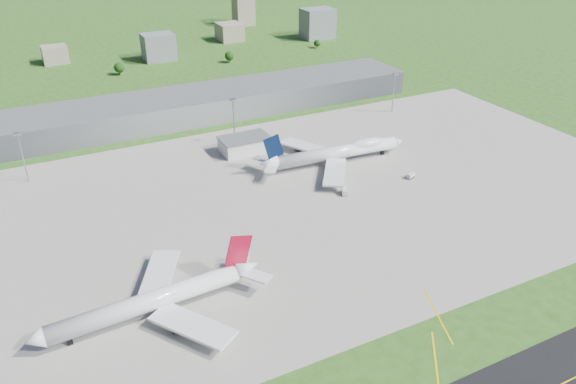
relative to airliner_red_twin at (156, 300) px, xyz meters
name	(u,v)px	position (x,y,z in m)	size (l,w,h in m)	color
ground	(198,125)	(69.32, 161.39, -5.82)	(1400.00, 1400.00, 0.00)	#2A4E18
apron	(295,198)	(79.32, 51.39, -5.78)	(360.00, 190.00, 0.08)	gray
terminal	(190,106)	(69.32, 176.39, 1.68)	(300.00, 42.00, 15.00)	slate
ops_building	(245,145)	(79.32, 111.39, -1.82)	(26.00, 16.00, 8.00)	silver
mast_west	(21,149)	(-30.68, 126.39, 11.88)	(3.50, 2.00, 25.90)	gray
mast_center	(234,113)	(79.32, 126.39, 11.88)	(3.50, 2.00, 25.90)	gray
mast_east	(394,86)	(189.32, 126.39, 11.88)	(3.50, 2.00, 25.90)	gray
airliner_red_twin	(156,300)	(0.00, 0.00, 0.00)	(79.72, 62.03, 21.87)	white
airliner_blue_quad	(337,152)	(117.03, 75.87, 0.21)	(83.24, 65.12, 21.73)	white
tug_yellow	(234,272)	(31.69, 9.12, -4.83)	(4.42, 3.25, 1.93)	yellow
van_white_near	(344,192)	(101.92, 44.37, -4.41)	(4.55, 6.15, 2.83)	silver
van_white_far	(411,176)	(140.62, 43.86, -4.60)	(5.16, 3.83, 2.43)	silver
bldg_cw	(55,54)	(9.32, 351.39, 1.18)	(20.00, 18.00, 14.00)	gray
bldg_c	(159,47)	(89.32, 321.39, 5.18)	(26.00, 20.00, 22.00)	slate
bldg_ce	(230,32)	(169.32, 361.39, 2.18)	(22.00, 24.00, 16.00)	gray
bldg_e	(318,23)	(249.32, 331.39, 8.18)	(30.00, 22.00, 28.00)	slate
bldg_tall_e	(243,8)	(209.32, 421.39, 12.18)	(20.00, 18.00, 36.00)	gray
tree_c	(119,68)	(49.32, 291.39, 0.01)	(8.10, 8.10, 9.90)	#382314
tree_e	(229,56)	(139.32, 286.39, -0.31)	(7.65, 7.65, 9.35)	#382314
tree_far_e	(317,43)	(229.32, 296.39, -1.29)	(6.30, 6.30, 7.70)	#382314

